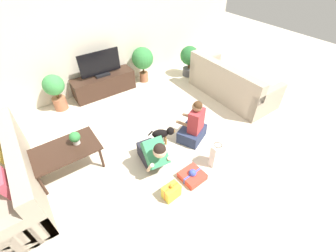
# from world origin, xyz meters

# --- Properties ---
(ground_plane) EXTENTS (16.00, 16.00, 0.00)m
(ground_plane) POSITION_xyz_m (0.00, 0.00, 0.00)
(ground_plane) COLOR beige
(wall_back) EXTENTS (8.40, 0.06, 2.60)m
(wall_back) POSITION_xyz_m (0.00, 2.63, 1.30)
(wall_back) COLOR beige
(wall_back) RESTS_ON ground_plane
(sofa_left) EXTENTS (0.94, 2.08, 0.86)m
(sofa_left) POSITION_xyz_m (-2.37, 0.46, 0.30)
(sofa_left) COLOR tan
(sofa_left) RESTS_ON ground_plane
(sofa_right) EXTENTS (0.94, 2.08, 0.86)m
(sofa_right) POSITION_xyz_m (2.37, 0.47, 0.30)
(sofa_right) COLOR tan
(sofa_right) RESTS_ON ground_plane
(coffee_table) EXTENTS (1.04, 0.63, 0.48)m
(coffee_table) POSITION_xyz_m (-1.48, 0.41, 0.43)
(coffee_table) COLOR #382319
(coffee_table) RESTS_ON ground_plane
(tv_console) EXTENTS (1.47, 0.46, 0.48)m
(tv_console) POSITION_xyz_m (-0.04, 2.33, 0.24)
(tv_console) COLOR #382319
(tv_console) RESTS_ON ground_plane
(tv) EXTENTS (0.96, 0.20, 0.58)m
(tv) POSITION_xyz_m (-0.04, 2.33, 0.73)
(tv) COLOR black
(tv) RESTS_ON tv_console
(potted_plant_corner_right) EXTENTS (0.49, 0.49, 0.81)m
(potted_plant_corner_right) POSITION_xyz_m (2.23, 1.86, 0.49)
(potted_plant_corner_right) COLOR #4C4C51
(potted_plant_corner_right) RESTS_ON ground_plane
(potted_plant_back_left) EXTENTS (0.44, 0.44, 0.83)m
(potted_plant_back_left) POSITION_xyz_m (-1.12, 2.28, 0.51)
(potted_plant_back_left) COLOR #A36042
(potted_plant_back_left) RESTS_ON ground_plane
(potted_plant_back_right) EXTENTS (0.54, 0.54, 0.91)m
(potted_plant_back_right) POSITION_xyz_m (1.05, 2.28, 0.60)
(potted_plant_back_right) COLOR #A36042
(potted_plant_back_right) RESTS_ON ground_plane
(person_kneeling) EXTENTS (0.41, 0.78, 0.76)m
(person_kneeling) POSITION_xyz_m (-0.32, -0.34, 0.34)
(person_kneeling) COLOR #23232D
(person_kneeling) RESTS_ON ground_plane
(person_sitting) EXTENTS (0.64, 0.60, 0.88)m
(person_sitting) POSITION_xyz_m (0.67, -0.19, 0.31)
(person_sitting) COLOR #283351
(person_sitting) RESTS_ON ground_plane
(dog) EXTENTS (0.46, 0.30, 0.35)m
(dog) POSITION_xyz_m (0.13, 0.04, 0.24)
(dog) COLOR black
(dog) RESTS_ON ground_plane
(gift_box_a) EXTENTS (0.38, 0.37, 0.20)m
(gift_box_a) POSITION_xyz_m (0.06, -0.90, 0.06)
(gift_box_a) COLOR red
(gift_box_a) RESTS_ON ground_plane
(gift_box_b) EXTENTS (0.27, 0.19, 0.28)m
(gift_box_b) POSITION_xyz_m (-0.41, -0.97, 0.12)
(gift_box_b) COLOR yellow
(gift_box_b) RESTS_ON ground_plane
(gift_bag_a) EXTENTS (0.21, 0.14, 0.46)m
(gift_bag_a) POSITION_xyz_m (0.56, -0.89, 0.22)
(gift_bag_a) COLOR white
(gift_bag_a) RESTS_ON ground_plane
(tabletop_plant) EXTENTS (0.17, 0.17, 0.22)m
(tabletop_plant) POSITION_xyz_m (-1.27, 0.43, 0.60)
(tabletop_plant) COLOR beige
(tabletop_plant) RESTS_ON coffee_table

